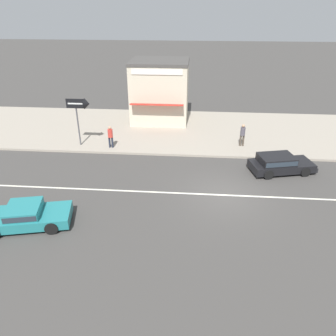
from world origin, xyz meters
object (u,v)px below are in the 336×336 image
at_px(pedestrian_mid_kerb, 243,133).
at_px(pedestrian_by_shop, 110,135).
at_px(sedan_teal_0, 25,215).
at_px(shopfront_corner_warung, 160,91).
at_px(arrow_signboard, 84,106).
at_px(hatchback_black_1, 280,163).

bearing_deg(pedestrian_mid_kerb, pedestrian_by_shop, -173.42).
bearing_deg(sedan_teal_0, shopfront_corner_warung, 73.20).
height_order(sedan_teal_0, pedestrian_mid_kerb, pedestrian_mid_kerb).
bearing_deg(pedestrian_by_shop, shopfront_corner_warung, 66.45).
relative_size(sedan_teal_0, arrow_signboard, 1.29).
bearing_deg(arrow_signboard, hatchback_black_1, -12.23).
bearing_deg(shopfront_corner_warung, hatchback_black_1, -47.51).
relative_size(sedan_teal_0, pedestrian_by_shop, 2.79).
bearing_deg(shopfront_corner_warung, arrow_signboard, -126.23).
distance_m(hatchback_black_1, pedestrian_by_shop, 11.51).
distance_m(sedan_teal_0, arrow_signboard, 9.72).
bearing_deg(arrow_signboard, pedestrian_mid_kerb, 4.27).
bearing_deg(sedan_teal_0, arrow_signboard, 89.27).
relative_size(arrow_signboard, shopfront_corner_warung, 0.67).
bearing_deg(pedestrian_by_shop, arrow_signboard, 171.97).
xyz_separation_m(sedan_teal_0, pedestrian_mid_kerb, (11.22, 10.22, 0.57)).
height_order(hatchback_black_1, pedestrian_by_shop, pedestrian_by_shop).
xyz_separation_m(pedestrian_mid_kerb, pedestrian_by_shop, (-9.34, -1.08, -0.03)).
xyz_separation_m(sedan_teal_0, pedestrian_by_shop, (1.88, 9.14, 0.54)).
xyz_separation_m(arrow_signboard, shopfront_corner_warung, (4.62, 6.31, -0.37)).
bearing_deg(pedestrian_by_shop, sedan_teal_0, -101.64).
xyz_separation_m(pedestrian_mid_kerb, shopfront_corner_warung, (-6.48, 5.48, 1.59)).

